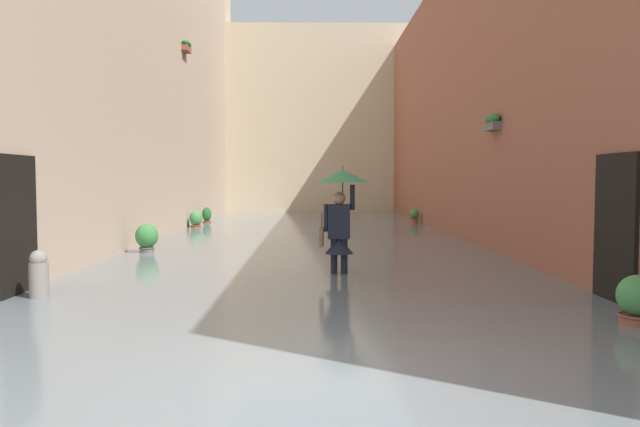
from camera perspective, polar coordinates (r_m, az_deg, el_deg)
ground_plane at (r=17.77m, az=-0.99°, el=-2.73°), size 64.38×64.38×0.00m
flood_water at (r=17.76m, az=-0.99°, el=-2.42°), size 9.19×31.75×0.20m
building_facade_left at (r=18.52m, az=15.24°, el=10.55°), size 2.04×29.75×8.48m
building_facade_right at (r=18.87m, az=-17.30°, el=15.84°), size 2.04×29.75×12.02m
building_facade_far at (r=31.59m, az=-0.90°, el=8.60°), size 11.99×1.80×9.58m
person_wading at (r=10.61m, az=1.94°, el=0.81°), size 0.92×0.92×2.08m
potted_plant_far_right at (r=14.25m, az=-15.92°, el=-2.35°), size 0.51×0.51×0.85m
potted_plant_near_left at (r=23.18m, az=8.83°, el=-0.40°), size 0.36×0.36×0.72m
potted_plant_near_right at (r=21.24m, az=-11.56°, el=-0.68°), size 0.43×0.43×0.78m
potted_plant_mid_right at (r=23.35m, az=-10.56°, el=-0.33°), size 0.34×0.34×0.79m
potted_plant_mid_left at (r=7.88m, az=27.59°, el=-7.70°), size 0.46×0.46×0.76m
mooring_bollard at (r=9.41m, az=-24.85°, el=-5.75°), size 0.26×0.26×0.86m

